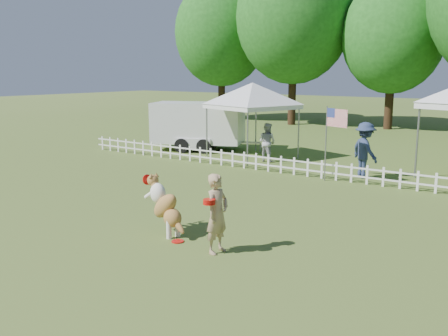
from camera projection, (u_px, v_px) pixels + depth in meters
name	position (u px, v px, depth m)	size (l,w,h in m)	color
ground	(191.00, 237.00, 10.44)	(120.00, 120.00, 0.00)	#3A541A
picket_fence	(329.00, 170.00, 15.98)	(22.00, 0.08, 0.60)	white
handler	(217.00, 214.00, 9.43)	(0.56, 0.37, 1.54)	tan
dog	(166.00, 206.00, 10.51)	(1.21, 0.40, 1.25)	brown
frisbee_on_turf	(178.00, 241.00, 10.16)	(0.25, 0.25, 0.02)	red
canopy_tent_left	(252.00, 121.00, 19.86)	(2.83, 2.83, 2.93)	white
cargo_trailer	(198.00, 126.00, 21.98)	(4.85, 2.13, 2.13)	silver
flag_pole	(326.00, 144.00, 15.63)	(0.91, 0.09, 2.36)	gray
spectator_a	(267.00, 142.00, 19.14)	(0.73, 0.57, 1.49)	#A7A7AC
spectator_b	(365.00, 150.00, 16.14)	(1.18, 0.68, 1.82)	navy
tree_far_left	(222.00, 42.00, 35.53)	(6.60, 6.60, 11.00)	#1D5618
tree_left	(294.00, 30.00, 31.62)	(7.40, 7.40, 12.00)	#1D5618
tree_center_left	(393.00, 46.00, 29.22)	(6.00, 6.00, 9.80)	#1D5618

